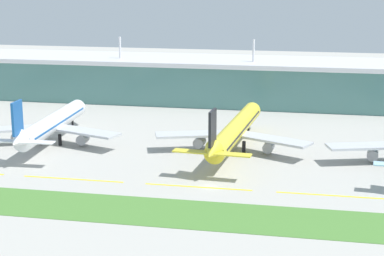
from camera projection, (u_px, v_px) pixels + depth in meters
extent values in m
plane|color=#A8A59E|center=(210.00, 187.00, 166.73)|extent=(600.00, 600.00, 0.00)
cube|color=slate|center=(254.00, 84.00, 269.77)|extent=(280.00, 28.00, 16.72)
cube|color=silver|center=(255.00, 62.00, 267.60)|extent=(288.00, 34.00, 1.80)
cylinder|color=silver|center=(120.00, 48.00, 271.50)|extent=(0.90, 0.90, 9.00)
cylinder|color=silver|center=(254.00, 51.00, 261.00)|extent=(0.90, 0.90, 9.00)
cylinder|color=white|center=(53.00, 123.00, 208.81)|extent=(7.86, 49.88, 5.80)
cone|color=white|center=(80.00, 106.00, 234.61)|extent=(5.67, 4.23, 5.51)
cone|color=white|center=(17.00, 141.00, 181.78)|extent=(5.20, 6.83, 5.72)
cube|color=#19519E|center=(17.00, 118.00, 181.23)|extent=(0.97, 6.42, 9.50)
cube|color=white|center=(0.00, 141.00, 183.12)|extent=(10.12, 3.61, 0.36)
cube|color=white|center=(37.00, 142.00, 181.50)|extent=(10.12, 3.61, 0.36)
cube|color=#B7BABF|center=(12.00, 129.00, 206.64)|extent=(24.67, 16.10, 0.70)
cylinder|color=gray|center=(18.00, 136.00, 208.51)|extent=(3.38, 4.63, 3.20)
cube|color=#B7BABF|center=(85.00, 132.00, 203.10)|extent=(24.89, 14.46, 0.70)
cylinder|color=gray|center=(83.00, 139.00, 205.31)|extent=(3.38, 4.63, 3.20)
cylinder|color=black|center=(73.00, 124.00, 227.82)|extent=(0.70, 0.70, 3.60)
cylinder|color=black|center=(41.00, 139.00, 207.51)|extent=(1.10, 1.10, 3.60)
cylinder|color=black|center=(60.00, 140.00, 206.56)|extent=(1.10, 1.10, 3.60)
cube|color=#19519E|center=(53.00, 122.00, 208.72)|extent=(7.70, 44.92, 0.60)
cylinder|color=yellow|center=(236.00, 129.00, 200.61)|extent=(9.96, 58.47, 5.80)
cone|color=yellow|center=(253.00, 109.00, 229.79)|extent=(5.78, 4.38, 5.51)
cone|color=yellow|center=(211.00, 153.00, 170.22)|extent=(5.39, 6.96, 5.72)
cube|color=black|center=(212.00, 128.00, 169.65)|extent=(1.16, 6.43, 9.50)
cube|color=yellow|center=(192.00, 151.00, 172.14)|extent=(10.20, 3.91, 0.36)
cube|color=yellow|center=(232.00, 154.00, 169.33)|extent=(10.20, 3.91, 0.36)
cube|color=#B7BABF|center=(195.00, 134.00, 199.84)|extent=(24.93, 13.84, 0.70)
cylinder|color=gray|center=(200.00, 142.00, 201.54)|extent=(3.51, 4.72, 3.20)
cube|color=#B7BABF|center=(272.00, 139.00, 193.70)|extent=(24.54, 16.67, 0.70)
cylinder|color=gray|center=(269.00, 147.00, 196.02)|extent=(3.51, 4.72, 3.20)
cylinder|color=black|center=(248.00, 128.00, 222.19)|extent=(0.70, 0.70, 3.60)
cylinder|color=black|center=(223.00, 146.00, 199.72)|extent=(1.10, 1.10, 3.60)
cylinder|color=black|center=(244.00, 147.00, 198.08)|extent=(1.10, 1.10, 3.60)
cube|color=black|center=(236.00, 128.00, 200.52)|extent=(9.58, 52.67, 0.60)
cube|color=#B7BABF|center=(369.00, 146.00, 186.32)|extent=(24.94, 13.55, 0.70)
cylinder|color=gray|center=(373.00, 154.00, 188.00)|extent=(3.57, 4.76, 3.20)
cube|color=yellow|center=(73.00, 179.00, 173.21)|extent=(28.00, 0.70, 0.04)
cube|color=yellow|center=(198.00, 187.00, 166.83)|extent=(28.00, 0.70, 0.04)
cube|color=yellow|center=(333.00, 196.00, 160.45)|extent=(28.00, 0.70, 0.04)
cube|color=#477A33|center=(196.00, 215.00, 147.86)|extent=(300.00, 18.00, 0.10)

